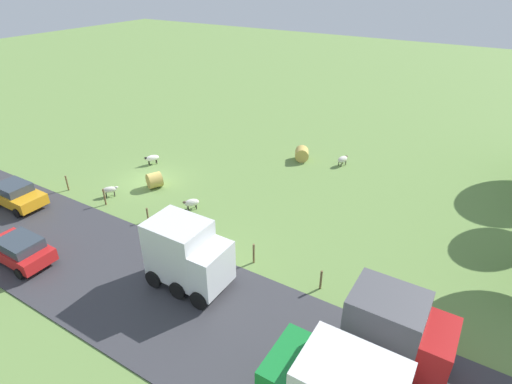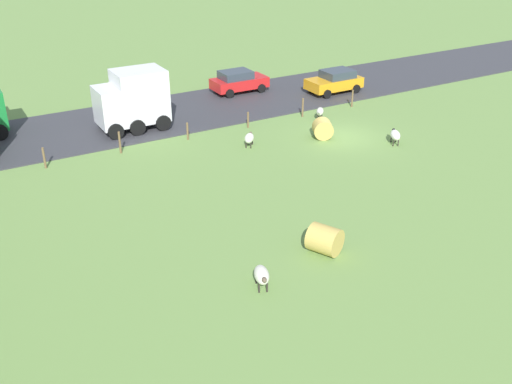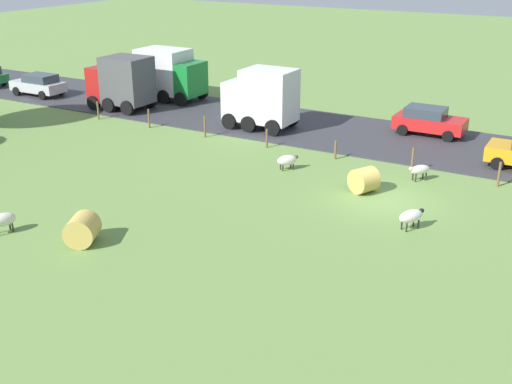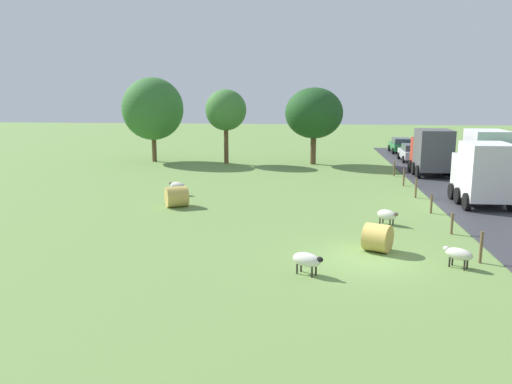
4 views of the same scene
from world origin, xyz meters
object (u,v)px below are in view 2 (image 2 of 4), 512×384
object	(u,v)px
hay_bale_1	(323,129)
truck_2	(133,99)
hay_bale_0	(325,240)
sheep_3	(249,138)
sheep_0	(395,135)
sheep_2	(262,275)
car_3	(238,81)
car_0	(335,81)
sheep_1	(320,112)

from	to	relation	value
hay_bale_1	truck_2	distance (m)	11.70
hay_bale_0	truck_2	size ratio (longest dim) A/B	0.29
sheep_3	sheep_0	bearing A→B (deg)	-117.77
sheep_2	car_3	distance (m)	24.40
sheep_0	hay_bale_1	distance (m)	4.25
car_0	sheep_3	bearing A→B (deg)	119.48
sheep_2	sheep_3	world-z (taller)	sheep_2
sheep_2	hay_bale_1	world-z (taller)	hay_bale_1
sheep_0	car_3	world-z (taller)	car_3
sheep_2	truck_2	size ratio (longest dim) A/B	0.29
hay_bale_0	sheep_2	bearing A→B (deg)	103.59
sheep_0	car_0	bearing A→B (deg)	-17.37
hay_bale_0	hay_bale_1	size ratio (longest dim) A/B	1.03
sheep_0	hay_bale_0	size ratio (longest dim) A/B	1.03
sheep_2	car_0	distance (m)	24.98
hay_bale_1	car_3	size ratio (longest dim) A/B	0.29
sheep_3	hay_bale_1	world-z (taller)	hay_bale_1
sheep_1	car_0	xyz separation A→B (m)	(4.30, -4.41, 0.36)
sheep_0	sheep_3	size ratio (longest dim) A/B	1.11
car_3	hay_bale_0	bearing A→B (deg)	160.44
sheep_3	hay_bale_0	distance (m)	11.78
sheep_3	hay_bale_1	xyz separation A→B (m)	(-1.05, -4.46, 0.09)
hay_bale_1	truck_2	world-z (taller)	truck_2
sheep_3	truck_2	distance (m)	7.81
sheep_2	hay_bale_0	world-z (taller)	hay_bale_0
car_0	hay_bale_1	bearing A→B (deg)	138.74
sheep_1	sheep_3	xyz separation A→B (m)	(-1.73, 6.25, -0.04)
truck_2	car_0	world-z (taller)	truck_2
sheep_3	car_0	size ratio (longest dim) A/B	0.28
hay_bale_1	sheep_3	bearing A→B (deg)	76.77
truck_2	hay_bale_1	bearing A→B (deg)	-127.43
sheep_3	sheep_1	bearing A→B (deg)	-74.57
hay_bale_0	car_3	world-z (taller)	car_3
sheep_3	car_3	distance (m)	10.62
hay_bale_0	hay_bale_1	bearing A→B (deg)	-35.63
sheep_2	car_0	xyz separation A→B (m)	(18.25, -17.05, 0.35)
car_3	sheep_1	bearing A→B (deg)	-167.49
hay_bale_0	truck_2	world-z (taller)	truck_2
sheep_2	hay_bale_0	bearing A→B (deg)	-76.41
truck_2	car_0	size ratio (longest dim) A/B	1.03
hay_bale_1	car_3	distance (m)	10.66
hay_bale_0	sheep_0	bearing A→B (deg)	-54.71
sheep_2	hay_bale_1	xyz separation A→B (m)	(11.18, -10.84, 0.03)
sheep_0	sheep_2	distance (m)	16.19
car_0	sheep_0	bearing A→B (deg)	162.63
sheep_2	hay_bale_1	distance (m)	15.57
truck_2	car_3	size ratio (longest dim) A/B	1.03
hay_bale_0	sheep_1	bearing A→B (deg)	-35.07
sheep_3	truck_2	world-z (taller)	truck_2
sheep_0	hay_bale_1	world-z (taller)	hay_bale_1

